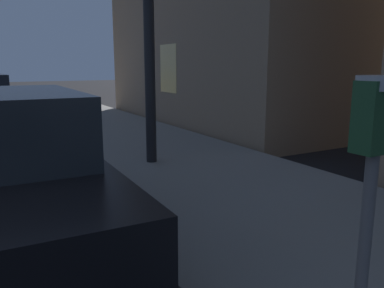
{
  "coord_description": "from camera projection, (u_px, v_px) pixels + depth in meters",
  "views": [
    {
      "loc": [
        2.87,
        -2.03,
        1.65
      ],
      "look_at": [
        4.03,
        0.04,
        1.17
      ],
      "focal_mm": 36.89,
      "sensor_mm": 36.0,
      "label": 1
    }
  ],
  "objects": [
    {
      "name": "sidewalk",
      "position": [
        355.0,
        252.0,
        3.35
      ],
      "size": [
        3.2,
        36.0,
        0.15
      ],
      "primitive_type": "cube",
      "color": "slate",
      "rests_on": "ground"
    },
    {
      "name": "parking_meter",
      "position": [
        373.0,
        160.0,
        1.67
      ],
      "size": [
        0.19,
        0.19,
        1.45
      ],
      "color": "#59595B",
      "rests_on": "sidewalk"
    }
  ]
}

